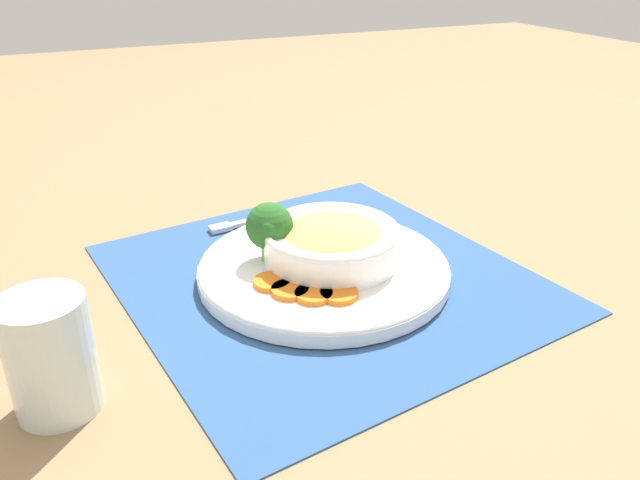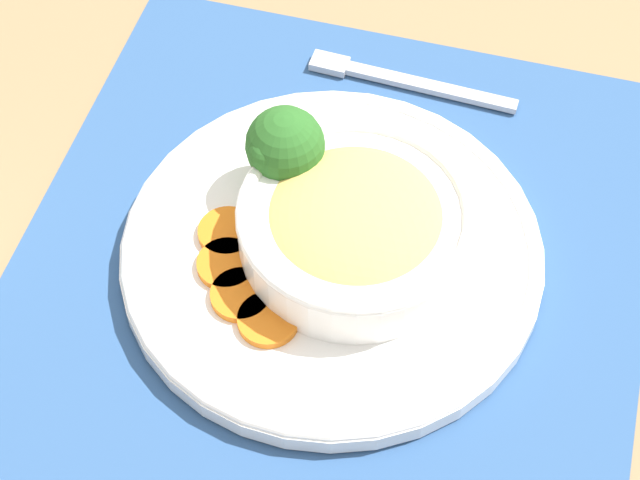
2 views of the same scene
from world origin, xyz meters
name	(u,v)px [view 2 (image 2 of 2)]	position (x,y,z in m)	size (l,w,h in m)	color
ground_plane	(332,262)	(0.00, 0.00, 0.00)	(4.00, 4.00, 0.00)	#8C704C
placemat	(332,261)	(0.00, 0.00, 0.00)	(0.56, 0.54, 0.00)	#2D5184
plate	(332,251)	(0.00, 0.00, 0.02)	(0.32, 0.32, 0.02)	white
bowl	(355,224)	(0.01, -0.01, 0.05)	(0.17, 0.17, 0.05)	white
broccoli_floret	(285,147)	(0.04, 0.06, 0.07)	(0.06, 0.06, 0.08)	#84AD5B
carrot_slice_near	(227,232)	(-0.02, 0.08, 0.02)	(0.04, 0.04, 0.01)	orange
carrot_slice_middle	(227,264)	(-0.05, 0.06, 0.02)	(0.04, 0.04, 0.01)	orange
carrot_slice_far	(241,295)	(-0.07, 0.04, 0.02)	(0.04, 0.04, 0.01)	orange
carrot_slice_extra	(268,320)	(-0.08, 0.02, 0.02)	(0.04, 0.04, 0.01)	orange
fork	(392,78)	(0.19, 0.03, 0.01)	(0.03, 0.18, 0.01)	#B7B7BC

